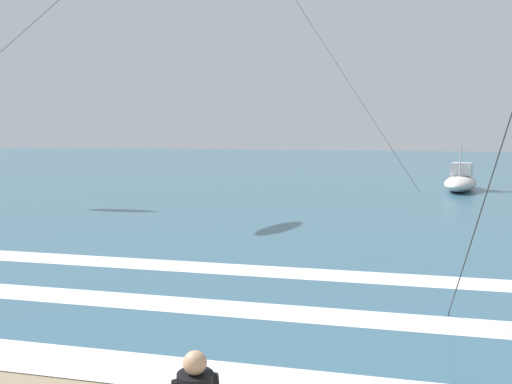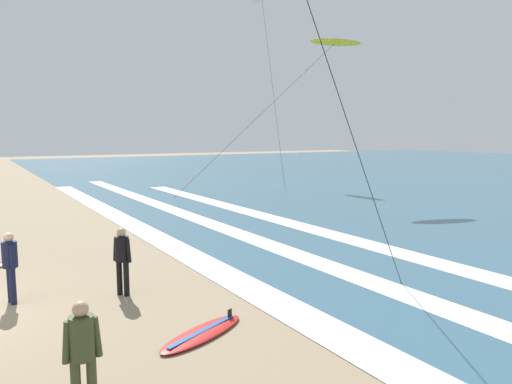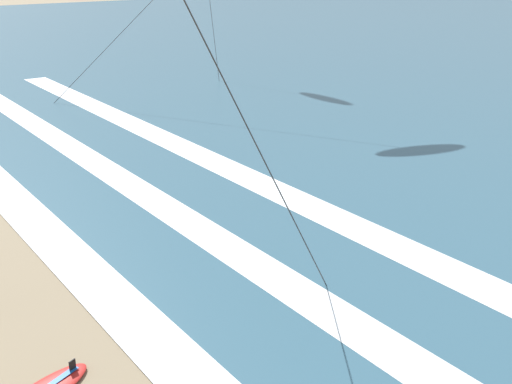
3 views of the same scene
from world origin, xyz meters
name	(u,v)px [view 2 (image 2 of 3)]	position (x,y,z in m)	size (l,w,h in m)	color
wave_foam_shoreline	(241,284)	(1.13, 6.46, 0.01)	(51.72, 1.03, 0.01)	white
wave_foam_mid_break	(348,273)	(1.90, 9.34, 0.01)	(58.98, 0.94, 0.01)	white
wave_foam_outer_break	(370,245)	(-0.14, 12.24, 0.01)	(41.71, 1.06, 0.01)	white
surfer_left_far	(122,255)	(0.38, 3.71, 0.96)	(0.47, 0.36, 1.60)	black
surfer_foreground_main	(10,261)	(-0.41, 1.47, 0.96)	(0.52, 0.32, 1.60)	#141938
surfer_background_far	(82,349)	(4.84, 1.94, 0.96)	(0.32, 0.51, 1.60)	#384223
surfboard_right_spare	(203,333)	(3.35, 4.35, 0.05)	(1.38, 2.17, 0.25)	red
kite_yellow_high_left	(335,43)	(-10.27, 19.34, 9.03)	(5.59, 9.95, 9.31)	yellow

